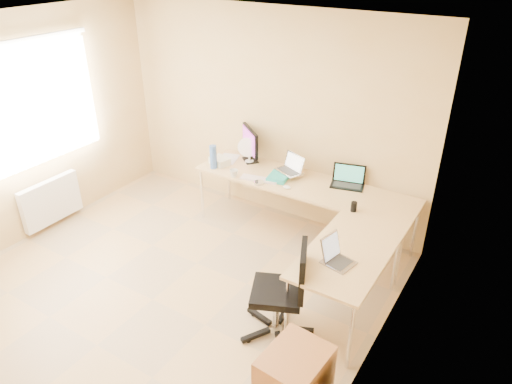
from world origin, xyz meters
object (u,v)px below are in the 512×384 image
Objects in this scene: monitor at (250,145)px; office_chair at (277,288)px; desk_fan at (249,151)px; water_bottle at (213,157)px; laptop_return at (339,254)px; desk_return at (345,283)px; laptop_center at (289,164)px; desk_main at (302,210)px; laptop_black at (348,177)px; mug at (234,173)px; keyboard at (259,179)px.

monitor reaches higher than office_chair.
desk_fan is at bearing -33.48° from monitor.
water_bottle reaches higher than laptop_return.
laptop_center reaches higher than desk_return.
desk_main is at bearing 50.69° from laptop_return.
laptop_center is at bearing 176.02° from laptop_black.
mug is at bearing 74.33° from laptop_return.
keyboard is 0.47× the size of office_chair.
monitor is 1.66× the size of desk_fan.
desk_return is 13.25× the size of mug.
keyboard is 1.76m from laptop_return.
desk_fan is at bearing 168.11° from laptop_black.
mug is at bearing -175.29° from keyboard.
laptop_center is (-1.21, 1.08, 0.52)m from desk_return.
water_bottle is at bearing -168.58° from desk_main.
laptop_black is (-0.51, 1.20, 0.48)m from desk_return.
desk_fan is (-0.84, 0.15, 0.52)m from desk_main.
laptop_black is 1.02m from keyboard.
water_bottle is at bearing 168.64° from mug.
desk_fan is at bearing 65.10° from laptop_return.
desk_main is at bearing 21.10° from mug.
desk_return is 2.27m from monitor.
water_bottle is at bearing 169.87° from keyboard.
monitor is 1.72× the size of laptop_return.
laptop_return is (0.97, -1.21, 0.46)m from desk_main.
laptop_center is at bearing 34.74° from mug.
water_bottle is 0.47m from desk_fan.
desk_main is 0.70m from laptop_black.
laptop_black is 1.33m from mug.
laptop_black reaches higher than desk_return.
laptop_center is at bearing 55.06° from laptop_return.
desk_main is at bearing 85.31° from office_chair.
monitor is 0.08m from desk_fan.
desk_fan is at bearing 105.13° from office_chair.
water_bottle is (-2.10, 0.77, 0.51)m from desk_return.
laptop_return is (1.20, -1.29, -0.06)m from laptop_center.
water_bottle is (-0.65, -0.02, 0.14)m from keyboard.
office_chair is (0.78, -1.63, -0.38)m from laptop_center.
laptop_center is at bearing 38.49° from keyboard.
desk_return is (0.98, -1.00, 0.00)m from desk_main.
office_chair is at bearing -43.60° from mug.
desk_fan reaches higher than office_chair.
office_chair is (0.08, -1.75, -0.35)m from laptop_black.
monitor is 0.60m from keyboard.
laptop_return is (1.74, -0.91, 0.05)m from mug.
laptop_return is (1.44, -1.00, 0.09)m from keyboard.
laptop_center reaches higher than desk_main.
water_bottle reaches higher than laptop_black.
desk_main is 5.86× the size of keyboard.
laptop_return is (2.09, -0.99, -0.05)m from water_bottle.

